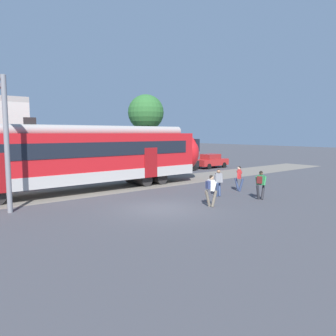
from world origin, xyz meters
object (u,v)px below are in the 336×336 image
at_px(pedestrian_red, 239,177).
at_px(parked_car_black, 179,163).
at_px(parked_car_red, 211,161).
at_px(pedestrian_grey, 218,181).
at_px(pedestrian_white, 211,188).
at_px(pedestrian_green, 261,182).

xyz_separation_m(pedestrian_red, parked_car_black, (4.59, 11.11, -0.18)).
relative_size(parked_car_black, parked_car_red, 0.99).
bearing_deg(pedestrian_red, pedestrian_grey, -172.13).
xyz_separation_m(parked_car_black, parked_car_red, (4.73, 0.05, 0.00)).
bearing_deg(parked_car_black, pedestrian_grey, -121.42).
bearing_deg(parked_car_red, pedestrian_white, -137.14).
distance_m(pedestrian_grey, parked_car_black, 13.41).
relative_size(pedestrian_grey, pedestrian_red, 1.00).
relative_size(pedestrian_green, parked_car_black, 0.42).
distance_m(pedestrian_red, parked_car_red, 14.55).
height_order(pedestrian_red, parked_car_black, pedestrian_red).
relative_size(pedestrian_white, pedestrian_red, 1.00).
bearing_deg(pedestrian_grey, pedestrian_white, -146.11).
bearing_deg(parked_car_black, pedestrian_white, -125.76).
height_order(pedestrian_white, pedestrian_red, same).
bearing_deg(pedestrian_red, pedestrian_green, -116.11).
relative_size(pedestrian_white, parked_car_black, 0.42).
bearing_deg(pedestrian_red, pedestrian_white, -157.90).
xyz_separation_m(pedestrian_green, parked_car_black, (5.81, 13.61, -0.21)).
xyz_separation_m(pedestrian_white, pedestrian_grey, (2.42, 1.63, -0.03)).
bearing_deg(pedestrian_red, parked_car_black, 67.55).
height_order(pedestrian_green, parked_car_red, pedestrian_green).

